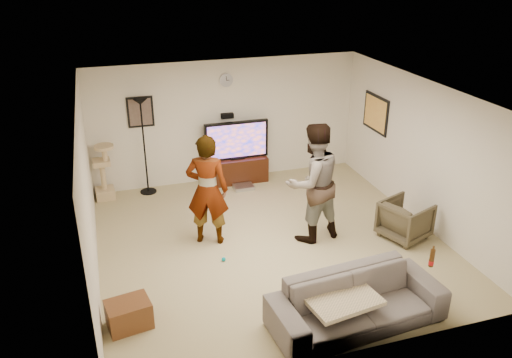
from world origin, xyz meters
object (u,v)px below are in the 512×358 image
object	(u,v)px
cat_tree	(103,172)
sofa	(357,302)
tv_stand	(237,170)
floor_lamp	(144,147)
beer_bottle	(432,258)
person_left	(207,190)
side_table	(129,314)
tv	(236,140)
armchair	(405,220)
person_right	(313,183)

from	to	relation	value
cat_tree	sofa	size ratio (longest dim) A/B	0.49
sofa	tv_stand	bearing A→B (deg)	88.42
floor_lamp	beer_bottle	distance (m)	5.74
person_left	side_table	distance (m)	2.42
tv_stand	floor_lamp	distance (m)	1.96
tv_stand	tv	xyz separation A→B (m)	(0.00, 0.00, 0.65)
person_left	beer_bottle	xyz separation A→B (m)	(2.40, -2.59, -0.14)
floor_lamp	side_table	xyz separation A→B (m)	(-0.70, -3.99, -0.78)
side_table	floor_lamp	bearing A→B (deg)	80.09
person_left	beer_bottle	bearing A→B (deg)	154.43
tv	floor_lamp	size ratio (longest dim) A/B	0.69
cat_tree	tv	bearing A→B (deg)	0.11
tv	cat_tree	xyz separation A→B (m)	(-2.66, -0.00, -0.36)
floor_lamp	armchair	world-z (taller)	floor_lamp
person_right	armchair	bearing A→B (deg)	151.88
tv_stand	side_table	world-z (taller)	tv_stand
person_right	tv_stand	bearing A→B (deg)	-88.27
tv_stand	person_left	size ratio (longest dim) A/B	0.67
tv_stand	cat_tree	size ratio (longest dim) A/B	1.13
floor_lamp	sofa	xyz separation A→B (m)	(2.11, -4.80, -0.63)
armchair	side_table	size ratio (longest dim) A/B	1.33
cat_tree	side_table	size ratio (longest dim) A/B	2.04
tv	beer_bottle	xyz separation A→B (m)	(1.31, -4.78, -0.12)
sofa	beer_bottle	distance (m)	1.14
person_right	armchair	distance (m)	1.71
sofa	side_table	world-z (taller)	sofa
tv_stand	person_right	world-z (taller)	person_right
armchair	side_table	bearing A→B (deg)	80.46
tv_stand	person_right	bearing A→B (deg)	-77.57
tv_stand	sofa	size ratio (longest dim) A/B	0.55
tv_stand	person_left	bearing A→B (deg)	-116.36
tv_stand	side_table	xyz separation A→B (m)	(-2.53, -3.97, -0.08)
person_left	sofa	bearing A→B (deg)	139.29
cat_tree	beer_bottle	bearing A→B (deg)	-50.22
cat_tree	beer_bottle	distance (m)	6.22
tv_stand	beer_bottle	size ratio (longest dim) A/B	4.97
tv	side_table	bearing A→B (deg)	-122.55
cat_tree	sofa	world-z (taller)	cat_tree
beer_bottle	side_table	world-z (taller)	beer_bottle
cat_tree	sofa	bearing A→B (deg)	-58.43
floor_lamp	beer_bottle	world-z (taller)	floor_lamp
beer_bottle	armchair	distance (m)	1.94
sofa	side_table	xyz separation A→B (m)	(-2.80, 0.81, -0.15)
tv	cat_tree	size ratio (longest dim) A/B	1.19
cat_tree	sofa	xyz separation A→B (m)	(2.93, -4.77, -0.22)
person_right	beer_bottle	world-z (taller)	person_right
tv	side_table	world-z (taller)	tv
person_right	beer_bottle	bearing A→B (deg)	97.97
person_left	tv	bearing A→B (deg)	-94.67
tv	beer_bottle	distance (m)	4.96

